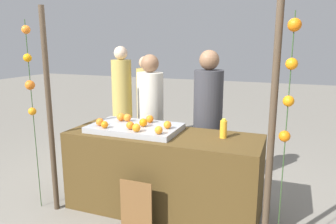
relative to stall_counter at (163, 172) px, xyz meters
name	(u,v)px	position (x,y,z in m)	size (l,w,h in m)	color
ground_plane	(163,209)	(0.00, 0.00, -0.43)	(24.00, 24.00, 0.00)	gray
stall_counter	(163,172)	(0.00, 0.00, 0.00)	(2.02, 0.72, 0.85)	#4C3819
orange_tray	(135,128)	(-0.32, 0.01, 0.46)	(0.95, 0.57, 0.06)	#9EA0A5
orange_0	(167,125)	(0.05, 0.00, 0.53)	(0.08, 0.08, 0.08)	orange
orange_1	(130,125)	(-0.29, -0.16, 0.53)	(0.08, 0.08, 0.08)	orange
orange_2	(121,117)	(-0.55, 0.12, 0.53)	(0.09, 0.09, 0.09)	orange
orange_3	(127,118)	(-0.48, 0.12, 0.53)	(0.09, 0.09, 0.09)	orange
orange_4	(100,122)	(-0.66, -0.15, 0.53)	(0.08, 0.08, 0.08)	orange
orange_5	(136,128)	(-0.19, -0.22, 0.53)	(0.08, 0.08, 0.08)	orange
orange_6	(159,130)	(0.04, -0.21, 0.53)	(0.08, 0.08, 0.08)	orange
orange_7	(143,123)	(-0.21, -0.01, 0.53)	(0.09, 0.09, 0.09)	orange
orange_8	(150,119)	(-0.22, 0.16, 0.53)	(0.08, 0.08, 0.08)	orange
orange_9	(105,125)	(-0.56, -0.21, 0.52)	(0.07, 0.07, 0.07)	orange
juice_bottle	(223,129)	(0.61, 0.08, 0.52)	(0.07, 0.07, 0.19)	gold
chalkboard_sign	(137,208)	(-0.06, -0.51, -0.17)	(0.32, 0.03, 0.54)	brown
vendor_left	(151,124)	(-0.43, 0.65, 0.33)	(0.33, 0.33, 1.64)	beige
vendor_right	(207,127)	(0.31, 0.64, 0.36)	(0.34, 0.34, 1.69)	#333338
crowd_person_0	(146,104)	(-1.16, 2.07, 0.29)	(0.31, 0.31, 1.54)	tan
crowd_person_1	(122,99)	(-1.55, 1.94, 0.37)	(0.34, 0.34, 1.71)	tan
canopy_post_left	(50,114)	(-1.09, -0.40, 0.64)	(0.06, 0.06, 2.13)	#473828
canopy_post_right	(271,135)	(1.09, -0.40, 0.64)	(0.06, 0.06, 2.13)	#473828
garland_strand_left	(29,74)	(-1.29, -0.42, 1.03)	(0.10, 0.10, 2.00)	#2D4C23
garland_strand_right	(290,80)	(1.19, -0.44, 1.08)	(0.10, 0.10, 2.00)	#2D4C23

